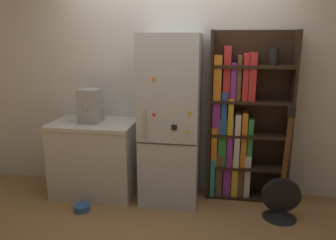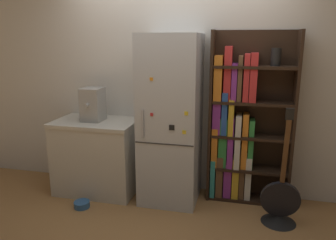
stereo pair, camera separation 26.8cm
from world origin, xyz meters
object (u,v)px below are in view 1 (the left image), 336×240
refrigerator (171,120)px  espresso_machine (90,106)px  guitar (281,203)px  pet_bowl (82,207)px  bookshelf (239,125)px

refrigerator → espresso_machine: (-0.92, -0.00, 0.13)m
refrigerator → guitar: size_ratio=1.54×
espresso_machine → guitar: size_ratio=0.32×
espresso_machine → pet_bowl: 1.12m
bookshelf → espresso_machine: bearing=-173.6°
refrigerator → pet_bowl: size_ratio=10.66×
refrigerator → guitar: refrigerator is taller
espresso_machine → bookshelf: bearing=6.4°
guitar → pet_bowl: guitar is taller
bookshelf → pet_bowl: bookshelf is taller
guitar → pet_bowl: size_ratio=6.92×
espresso_machine → pet_bowl: (0.03, -0.45, -1.02)m
bookshelf → espresso_machine: (-1.67, -0.19, 0.21)m
refrigerator → guitar: 1.42m
guitar → espresso_machine: bearing=172.8°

